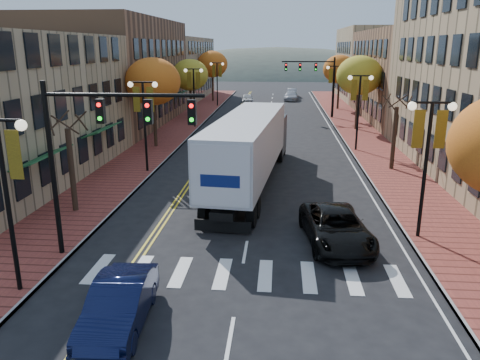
# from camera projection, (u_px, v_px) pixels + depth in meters

# --- Properties ---
(ground) EXTENTS (200.00, 200.00, 0.00)m
(ground) POSITION_uv_depth(u_px,v_px,m) (236.00, 302.00, 15.56)
(ground) COLOR black
(ground) RESTS_ON ground
(sidewalk_left) EXTENTS (4.00, 85.00, 0.15)m
(sidewalk_left) POSITION_uv_depth(u_px,v_px,m) (178.00, 129.00, 47.40)
(sidewalk_left) COLOR brown
(sidewalk_left) RESTS_ON ground
(sidewalk_right) EXTENTS (4.00, 85.00, 0.15)m
(sidewalk_right) POSITION_uv_depth(u_px,v_px,m) (358.00, 132.00, 45.93)
(sidewalk_right) COLOR brown
(sidewalk_right) RESTS_ON ground
(building_left_mid) EXTENTS (12.00, 24.00, 11.00)m
(building_left_mid) POSITION_uv_depth(u_px,v_px,m) (109.00, 73.00, 49.91)
(building_left_mid) COLOR brown
(building_left_mid) RESTS_ON ground
(building_left_far) EXTENTS (12.00, 26.00, 9.50)m
(building_left_far) POSITION_uv_depth(u_px,v_px,m) (165.00, 69.00, 74.06)
(building_left_far) COLOR #9E8966
(building_left_far) RESTS_ON ground
(building_right_mid) EXTENTS (15.00, 24.00, 10.00)m
(building_right_mid) POSITION_uv_depth(u_px,v_px,m) (433.00, 76.00, 52.89)
(building_right_mid) COLOR brown
(building_right_mid) RESTS_ON ground
(building_right_far) EXTENTS (15.00, 20.00, 11.00)m
(building_right_far) POSITION_uv_depth(u_px,v_px,m) (390.00, 64.00, 73.83)
(building_right_far) COLOR #9E8966
(building_right_far) RESTS_ON ground
(tree_left_a) EXTENTS (0.28, 0.28, 4.20)m
(tree_left_a) POSITION_uv_depth(u_px,v_px,m) (72.00, 170.00, 23.33)
(tree_left_a) COLOR #382619
(tree_left_a) RESTS_ON sidewalk_left
(tree_left_b) EXTENTS (4.48, 4.48, 7.21)m
(tree_left_b) POSITION_uv_depth(u_px,v_px,m) (153.00, 82.00, 37.78)
(tree_left_b) COLOR #382619
(tree_left_b) RESTS_ON sidewalk_left
(tree_left_c) EXTENTS (4.16, 4.16, 6.69)m
(tree_left_c) POSITION_uv_depth(u_px,v_px,m) (190.00, 75.00, 53.21)
(tree_left_c) COLOR #382619
(tree_left_c) RESTS_ON sidewalk_left
(tree_left_d) EXTENTS (4.61, 4.61, 7.42)m
(tree_left_d) POSITION_uv_depth(u_px,v_px,m) (212.00, 64.00, 70.30)
(tree_left_d) COLOR #382619
(tree_left_d) RESTS_ON sidewalk_left
(tree_right_b) EXTENTS (0.28, 0.28, 4.20)m
(tree_right_b) POSITION_uv_depth(u_px,v_px,m) (394.00, 138.00, 31.44)
(tree_right_b) COLOR #382619
(tree_right_b) RESTS_ON sidewalk_right
(tree_right_c) EXTENTS (4.48, 4.48, 7.21)m
(tree_right_c) POSITION_uv_depth(u_px,v_px,m) (359.00, 75.00, 45.88)
(tree_right_c) COLOR #382619
(tree_right_c) RESTS_ON sidewalk_right
(tree_right_d) EXTENTS (4.35, 4.35, 7.00)m
(tree_right_d) POSITION_uv_depth(u_px,v_px,m) (340.00, 69.00, 61.25)
(tree_right_d) COLOR #382619
(tree_right_d) RESTS_ON sidewalk_right
(lamp_left_a) EXTENTS (1.96, 0.36, 6.05)m
(lamp_left_a) POSITION_uv_depth(u_px,v_px,m) (3.00, 173.00, 14.98)
(lamp_left_a) COLOR black
(lamp_left_a) RESTS_ON ground
(lamp_left_b) EXTENTS (1.96, 0.36, 6.05)m
(lamp_left_b) POSITION_uv_depth(u_px,v_px,m) (144.00, 109.00, 30.31)
(lamp_left_b) COLOR black
(lamp_left_b) RESTS_ON ground
(lamp_left_c) EXTENTS (1.96, 0.36, 6.05)m
(lamp_left_c) POSITION_uv_depth(u_px,v_px,m) (194.00, 86.00, 47.55)
(lamp_left_c) COLOR black
(lamp_left_c) RESTS_ON ground
(lamp_left_d) EXTENTS (1.96, 0.36, 6.05)m
(lamp_left_d) POSITION_uv_depth(u_px,v_px,m) (217.00, 75.00, 64.79)
(lamp_left_d) COLOR black
(lamp_left_d) RESTS_ON ground
(lamp_right_a) EXTENTS (1.96, 0.36, 6.05)m
(lamp_right_a) POSITION_uv_depth(u_px,v_px,m) (428.00, 144.00, 19.51)
(lamp_right_a) COLOR black
(lamp_right_a) RESTS_ON ground
(lamp_right_b) EXTENTS (1.96, 0.36, 6.05)m
(lamp_right_b) POSITION_uv_depth(u_px,v_px,m) (359.00, 98.00, 36.75)
(lamp_right_b) COLOR black
(lamp_right_b) RESTS_ON ground
(lamp_right_c) EXTENTS (1.96, 0.36, 6.05)m
(lamp_right_c) POSITION_uv_depth(u_px,v_px,m) (334.00, 81.00, 53.99)
(lamp_right_c) COLOR black
(lamp_right_c) RESTS_ON ground
(traffic_mast_near) EXTENTS (6.10, 0.35, 7.00)m
(traffic_mast_near) POSITION_uv_depth(u_px,v_px,m) (98.00, 137.00, 17.52)
(traffic_mast_near) COLOR black
(traffic_mast_near) RESTS_ON ground
(traffic_mast_far) EXTENTS (6.10, 0.34, 7.00)m
(traffic_mast_far) POSITION_uv_depth(u_px,v_px,m) (317.00, 76.00, 53.98)
(traffic_mast_far) COLOR black
(traffic_mast_far) RESTS_ON ground
(semi_truck) EXTENTS (4.48, 17.65, 4.37)m
(semi_truck) POSITION_uv_depth(u_px,v_px,m) (252.00, 144.00, 28.22)
(semi_truck) COLOR black
(semi_truck) RESTS_ON ground
(navy_sedan) EXTENTS (1.83, 4.57, 1.48)m
(navy_sedan) POSITION_uv_depth(u_px,v_px,m) (119.00, 305.00, 14.02)
(navy_sedan) COLOR black
(navy_sedan) RESTS_ON ground
(black_suv) EXTENTS (3.13, 5.69, 1.51)m
(black_suv) POSITION_uv_depth(u_px,v_px,m) (336.00, 227.00, 19.97)
(black_suv) COLOR black
(black_suv) RESTS_ON ground
(car_far_white) EXTENTS (1.97, 4.26, 1.41)m
(car_far_white) POSITION_uv_depth(u_px,v_px,m) (247.00, 99.00, 69.23)
(car_far_white) COLOR silver
(car_far_white) RESTS_ON ground
(car_far_silver) EXTENTS (2.48, 5.12, 1.44)m
(car_far_silver) POSITION_uv_depth(u_px,v_px,m) (291.00, 96.00, 73.19)
(car_far_silver) COLOR #ACADB4
(car_far_silver) RESTS_ON ground
(car_far_oncoming) EXTENTS (1.56, 4.45, 1.46)m
(car_far_oncoming) POSITION_uv_depth(u_px,v_px,m) (292.00, 93.00, 78.32)
(car_far_oncoming) COLOR #A8A9B0
(car_far_oncoming) RESTS_ON ground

